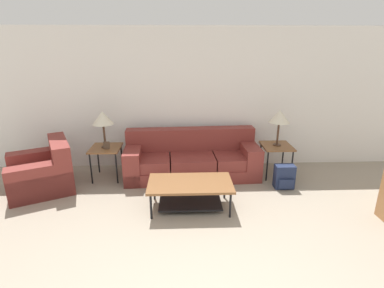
{
  "coord_description": "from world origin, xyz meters",
  "views": [
    {
      "loc": [
        -0.22,
        -1.68,
        2.27
      ],
      "look_at": [
        -0.05,
        2.75,
        0.8
      ],
      "focal_mm": 28.0,
      "sensor_mm": 36.0,
      "label": 1
    }
  ],
  "objects_px": {
    "armchair": "(43,172)",
    "table_lamp_right": "(279,117)",
    "coffee_table": "(190,189)",
    "table_lamp_left": "(103,118)",
    "backpack": "(284,177)",
    "side_table_left": "(106,150)",
    "couch": "(192,160)",
    "side_table_right": "(277,148)"
  },
  "relations": [
    {
      "from": "armchair",
      "to": "table_lamp_right",
      "type": "relative_size",
      "value": 2.05
    },
    {
      "from": "coffee_table",
      "to": "table_lamp_right",
      "type": "relative_size",
      "value": 1.89
    },
    {
      "from": "table_lamp_left",
      "to": "table_lamp_right",
      "type": "distance_m",
      "value": 3.03
    },
    {
      "from": "table_lamp_right",
      "to": "backpack",
      "type": "relative_size",
      "value": 1.6
    },
    {
      "from": "table_lamp_right",
      "to": "side_table_left",
      "type": "bearing_deg",
      "value": -180.0
    },
    {
      "from": "coffee_table",
      "to": "backpack",
      "type": "bearing_deg",
      "value": 20.51
    },
    {
      "from": "armchair",
      "to": "couch",
      "type": "bearing_deg",
      "value": 10.24
    },
    {
      "from": "coffee_table",
      "to": "table_lamp_left",
      "type": "height_order",
      "value": "table_lamp_left"
    },
    {
      "from": "couch",
      "to": "table_lamp_right",
      "type": "xyz_separation_m",
      "value": [
        1.52,
        -0.06,
        0.79
      ]
    },
    {
      "from": "side_table_right",
      "to": "backpack",
      "type": "height_order",
      "value": "side_table_right"
    },
    {
      "from": "armchair",
      "to": "side_table_right",
      "type": "distance_m",
      "value": 4.0
    },
    {
      "from": "side_table_left",
      "to": "backpack",
      "type": "distance_m",
      "value": 3.09
    },
    {
      "from": "coffee_table",
      "to": "side_table_right",
      "type": "relative_size",
      "value": 2.09
    },
    {
      "from": "armchair",
      "to": "coffee_table",
      "type": "xyz_separation_m",
      "value": [
        2.4,
        -0.73,
        0.02
      ]
    },
    {
      "from": "side_table_right",
      "to": "backpack",
      "type": "xyz_separation_m",
      "value": [
        -0.0,
        -0.52,
        -0.32
      ]
    },
    {
      "from": "coffee_table",
      "to": "table_lamp_left",
      "type": "xyz_separation_m",
      "value": [
        -1.44,
        1.11,
        0.79
      ]
    },
    {
      "from": "couch",
      "to": "table_lamp_right",
      "type": "height_order",
      "value": "table_lamp_right"
    },
    {
      "from": "table_lamp_left",
      "to": "table_lamp_right",
      "type": "relative_size",
      "value": 1.0
    },
    {
      "from": "side_table_left",
      "to": "table_lamp_right",
      "type": "height_order",
      "value": "table_lamp_right"
    },
    {
      "from": "side_table_left",
      "to": "table_lamp_left",
      "type": "bearing_deg",
      "value": 116.57
    },
    {
      "from": "coffee_table",
      "to": "side_table_right",
      "type": "height_order",
      "value": "side_table_right"
    },
    {
      "from": "side_table_left",
      "to": "side_table_right",
      "type": "xyz_separation_m",
      "value": [
        3.03,
        0.0,
        0.0
      ]
    },
    {
      "from": "side_table_right",
      "to": "backpack",
      "type": "relative_size",
      "value": 1.44
    },
    {
      "from": "side_table_left",
      "to": "side_table_right",
      "type": "relative_size",
      "value": 1.0
    },
    {
      "from": "couch",
      "to": "side_table_left",
      "type": "distance_m",
      "value": 1.53
    },
    {
      "from": "coffee_table",
      "to": "table_lamp_left",
      "type": "relative_size",
      "value": 1.89
    },
    {
      "from": "backpack",
      "to": "side_table_right",
      "type": "bearing_deg",
      "value": 89.8
    },
    {
      "from": "armchair",
      "to": "table_lamp_right",
      "type": "distance_m",
      "value": 4.08
    },
    {
      "from": "side_table_left",
      "to": "table_lamp_left",
      "type": "xyz_separation_m",
      "value": [
        -0.0,
        0.0,
        0.57
      ]
    },
    {
      "from": "side_table_right",
      "to": "table_lamp_left",
      "type": "xyz_separation_m",
      "value": [
        -3.03,
        0.0,
        0.57
      ]
    },
    {
      "from": "armchair",
      "to": "table_lamp_right",
      "type": "xyz_separation_m",
      "value": [
        3.98,
        0.39,
        0.81
      ]
    },
    {
      "from": "couch",
      "to": "coffee_table",
      "type": "distance_m",
      "value": 1.17
    },
    {
      "from": "couch",
      "to": "backpack",
      "type": "bearing_deg",
      "value": -20.95
    },
    {
      "from": "side_table_right",
      "to": "coffee_table",
      "type": "bearing_deg",
      "value": -144.92
    },
    {
      "from": "backpack",
      "to": "side_table_left",
      "type": "bearing_deg",
      "value": 170.25
    },
    {
      "from": "armchair",
      "to": "table_lamp_right",
      "type": "bearing_deg",
      "value": 5.53
    },
    {
      "from": "side_table_left",
      "to": "table_lamp_right",
      "type": "bearing_deg",
      "value": 0.0
    },
    {
      "from": "table_lamp_left",
      "to": "backpack",
      "type": "bearing_deg",
      "value": -9.75
    },
    {
      "from": "coffee_table",
      "to": "side_table_right",
      "type": "xyz_separation_m",
      "value": [
        1.58,
        1.11,
        0.21
      ]
    },
    {
      "from": "side_table_left",
      "to": "backpack",
      "type": "bearing_deg",
      "value": -9.75
    },
    {
      "from": "couch",
      "to": "side_table_right",
      "type": "distance_m",
      "value": 1.53
    },
    {
      "from": "table_lamp_right",
      "to": "coffee_table",
      "type": "bearing_deg",
      "value": -144.92
    }
  ]
}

